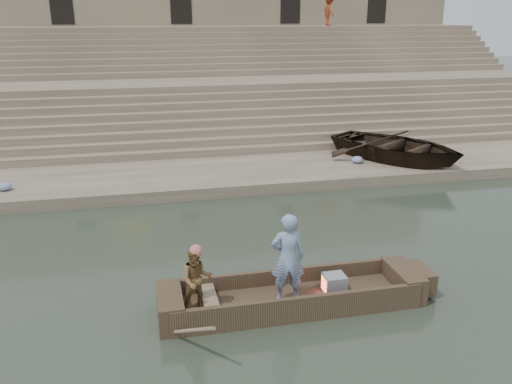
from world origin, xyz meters
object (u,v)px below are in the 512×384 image
object	(u,v)px
main_rowboat	(292,301)
standing_man	(288,258)
beached_rowboat	(397,146)
television	(334,284)
rowing_man	(197,280)
pedestrian	(329,11)

from	to	relation	value
main_rowboat	standing_man	size ratio (longest dim) A/B	2.60
standing_man	beached_rowboat	xyz separation A→B (m)	(7.06, 9.15, -0.23)
television	beached_rowboat	world-z (taller)	beached_rowboat
rowing_man	pedestrian	distance (m)	26.19
television	beached_rowboat	size ratio (longest dim) A/B	0.09
rowing_man	beached_rowboat	bearing A→B (deg)	44.59
rowing_man	beached_rowboat	size ratio (longest dim) A/B	0.25
standing_man	main_rowboat	bearing A→B (deg)	-136.96
main_rowboat	pedestrian	size ratio (longest dim) A/B	2.91
pedestrian	main_rowboat	bearing A→B (deg)	154.51
rowing_man	main_rowboat	bearing A→B (deg)	1.28
main_rowboat	beached_rowboat	size ratio (longest dim) A/B	0.94
standing_man	pedestrian	world-z (taller)	pedestrian
rowing_man	pedestrian	size ratio (longest dim) A/B	0.79
television	main_rowboat	bearing A→B (deg)	180.00
main_rowboat	rowing_man	xyz separation A→B (m)	(-2.00, -0.08, 0.79)
beached_rowboat	rowing_man	bearing A→B (deg)	-168.54
main_rowboat	standing_man	distance (m)	1.09
rowing_man	beached_rowboat	distance (m)	12.76
rowing_man	television	xyz separation A→B (m)	(2.92, 0.08, -0.48)
standing_man	beached_rowboat	world-z (taller)	standing_man
television	beached_rowboat	distance (m)	10.87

